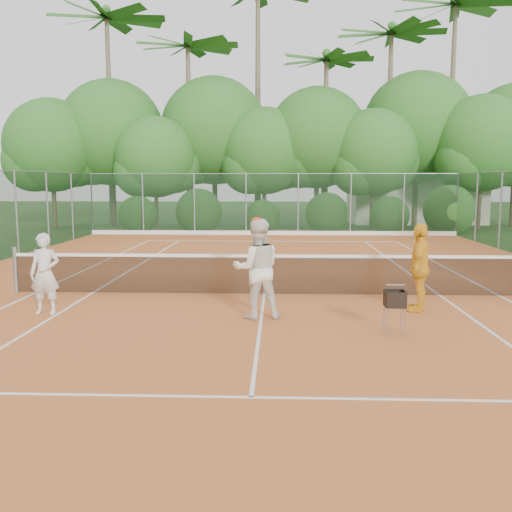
% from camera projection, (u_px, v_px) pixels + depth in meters
% --- Properties ---
extents(ground, '(120.00, 120.00, 0.00)m').
position_uv_depth(ground, '(264.00, 296.00, 13.41)').
color(ground, '#214318').
rests_on(ground, ground).
extents(clay_court, '(18.00, 36.00, 0.02)m').
position_uv_depth(clay_court, '(264.00, 295.00, 13.41)').
color(clay_court, '#C2652C').
rests_on(clay_court, ground).
extents(club_building, '(8.00, 5.00, 3.00)m').
position_uv_depth(club_building, '(414.00, 199.00, 36.63)').
color(club_building, beige).
rests_on(club_building, ground).
extents(tennis_net, '(11.97, 0.10, 1.10)m').
position_uv_depth(tennis_net, '(264.00, 273.00, 13.34)').
color(tennis_net, gray).
rests_on(tennis_net, clay_court).
extents(player_white, '(0.60, 0.40, 1.63)m').
position_uv_depth(player_white, '(45.00, 274.00, 11.43)').
color(player_white, silver).
rests_on(player_white, clay_court).
extents(player_center_grp, '(1.06, 0.89, 1.97)m').
position_uv_depth(player_center_grp, '(257.00, 269.00, 11.05)').
color(player_center_grp, white).
rests_on(player_center_grp, clay_court).
extents(player_yellow, '(0.81, 1.15, 1.81)m').
position_uv_depth(player_yellow, '(420.00, 268.00, 11.64)').
color(player_yellow, gold).
rests_on(player_yellow, clay_court).
extents(ball_hopper, '(0.34, 0.34, 0.77)m').
position_uv_depth(ball_hopper, '(395.00, 300.00, 9.92)').
color(ball_hopper, gray).
rests_on(ball_hopper, clay_court).
extents(stray_ball_a, '(0.07, 0.07, 0.07)m').
position_uv_depth(stray_ball_a, '(183.00, 247.00, 22.78)').
color(stray_ball_a, '#C5E134').
rests_on(stray_ball_a, clay_court).
extents(stray_ball_b, '(0.07, 0.07, 0.07)m').
position_uv_depth(stray_ball_b, '(310.00, 242.00, 24.56)').
color(stray_ball_b, '#C7D230').
rests_on(stray_ball_b, clay_court).
extents(stray_ball_c, '(0.07, 0.07, 0.07)m').
position_uv_depth(stray_ball_c, '(286.00, 245.00, 23.38)').
color(stray_ball_c, '#C6D832').
rests_on(stray_ball_c, clay_court).
extents(court_markings, '(11.03, 23.83, 0.01)m').
position_uv_depth(court_markings, '(264.00, 295.00, 13.41)').
color(court_markings, white).
rests_on(court_markings, clay_court).
extents(fence_back, '(18.07, 0.07, 3.00)m').
position_uv_depth(fence_back, '(272.00, 204.00, 28.07)').
color(fence_back, '#19381E').
rests_on(fence_back, clay_court).
extents(tropical_treeline, '(32.10, 8.49, 15.03)m').
position_uv_depth(tropical_treeline, '(298.00, 138.00, 32.71)').
color(tropical_treeline, brown).
rests_on(tropical_treeline, ground).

